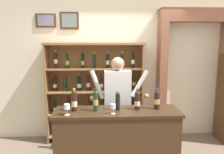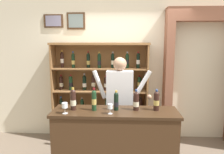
{
  "view_description": "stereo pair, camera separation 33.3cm",
  "coord_description": "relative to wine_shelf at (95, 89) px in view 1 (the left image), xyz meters",
  "views": [
    {
      "loc": [
        -0.26,
        -3.04,
        1.96
      ],
      "look_at": [
        -0.1,
        0.25,
        1.42
      ],
      "focal_mm": 36.03,
      "sensor_mm": 36.0,
      "label": 1
    },
    {
      "loc": [
        0.08,
        -3.03,
        1.96
      ],
      "look_at": [
        -0.1,
        0.25,
        1.42
      ],
      "focal_mm": 36.03,
      "sensor_mm": 36.0,
      "label": 2
    }
  ],
  "objects": [
    {
      "name": "tasting_bottle_bianco",
      "position": [
        0.63,
        -1.17,
        0.1
      ],
      "size": [
        0.08,
        0.08,
        0.3
      ],
      "color": "black",
      "rests_on": "tasting_counter"
    },
    {
      "name": "tasting_bottle_riserva",
      "position": [
        0.04,
        -1.21,
        0.11
      ],
      "size": [
        0.07,
        0.07,
        0.32
      ],
      "color": "#19381E",
      "rests_on": "tasting_counter"
    },
    {
      "name": "back_wall",
      "position": [
        0.37,
        0.24,
        0.56
      ],
      "size": [
        12.0,
        0.19,
        3.14
      ],
      "color": "beige",
      "rests_on": "ground"
    },
    {
      "name": "shopkeeper",
      "position": [
        0.39,
        -0.61,
        0.03
      ],
      "size": [
        0.99,
        0.22,
        1.68
      ],
      "color": "#2D3347",
      "rests_on": "ground"
    },
    {
      "name": "archway_doorway",
      "position": [
        1.92,
        0.12,
        0.41
      ],
      "size": [
        1.4,
        0.45,
        2.54
      ],
      "color": "brown",
      "rests_on": "ground"
    },
    {
      "name": "wine_glass_right",
      "position": [
        0.27,
        -1.36,
        0.06
      ],
      "size": [
        0.07,
        0.07,
        0.14
      ],
      "color": "silver",
      "rests_on": "tasting_counter"
    },
    {
      "name": "tasting_bottle_grappa",
      "position": [
        0.91,
        -1.17,
        0.1
      ],
      "size": [
        0.08,
        0.08,
        0.3
      ],
      "color": "black",
      "rests_on": "tasting_counter"
    },
    {
      "name": "wine_shelf",
      "position": [
        0.0,
        0.0,
        0.0
      ],
      "size": [
        1.86,
        0.35,
        1.91
      ],
      "color": "olive",
      "rests_on": "ground"
    },
    {
      "name": "tasting_bottle_vin_santo",
      "position": [
        0.35,
        -1.19,
        0.09
      ],
      "size": [
        0.07,
        0.07,
        0.29
      ],
      "color": "black",
      "rests_on": "tasting_counter"
    },
    {
      "name": "tasting_counter",
      "position": [
        0.33,
        -1.22,
        -0.53
      ],
      "size": [
        1.77,
        0.53,
        0.98
      ],
      "color": "#422B19",
      "rests_on": "ground"
    },
    {
      "name": "tasting_bottle_brunello",
      "position": [
        -0.26,
        -1.2,
        0.11
      ],
      "size": [
        0.08,
        0.08,
        0.32
      ],
      "color": "black",
      "rests_on": "tasting_counter"
    },
    {
      "name": "wine_glass_center",
      "position": [
        -0.34,
        -1.37,
        0.07
      ],
      "size": [
        0.08,
        0.08,
        0.15
      ],
      "color": "silver",
      "rests_on": "tasting_counter"
    }
  ]
}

